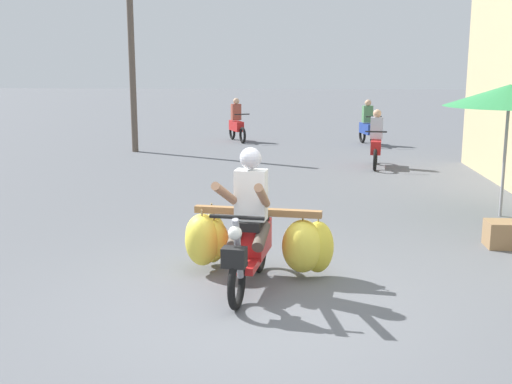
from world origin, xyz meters
The scene contains 8 objects.
ground_plane centered at (0.00, 0.00, 0.00)m, with size 120.00×120.00×0.00m, color #56595E.
motorbike_main_loaded centered at (-0.18, 1.04, 0.49)m, with size 1.84×1.87×1.58m.
motorbike_distant_ahead_left centered at (-1.72, 14.39, 0.57)m, with size 0.80×1.52×1.40m.
motorbike_distant_ahead_right centered at (2.45, 13.79, 0.57)m, with size 0.60×1.60×1.40m.
motorbike_distant_far_ahead centered at (2.22, 9.41, 0.57)m, with size 0.51×1.62×1.40m.
market_umbrella_near_shop centered at (3.71, 4.38, 1.97)m, with size 2.05×2.05×2.15m.
produce_crate centered at (3.24, 2.55, 0.18)m, with size 0.56×0.40×0.36m, color olive.
utility_pole centered at (-4.38, 11.68, 2.60)m, with size 0.18×0.18×5.19m, color brown.
Camera 1 is at (0.43, -5.96, 2.45)m, focal length 43.97 mm.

